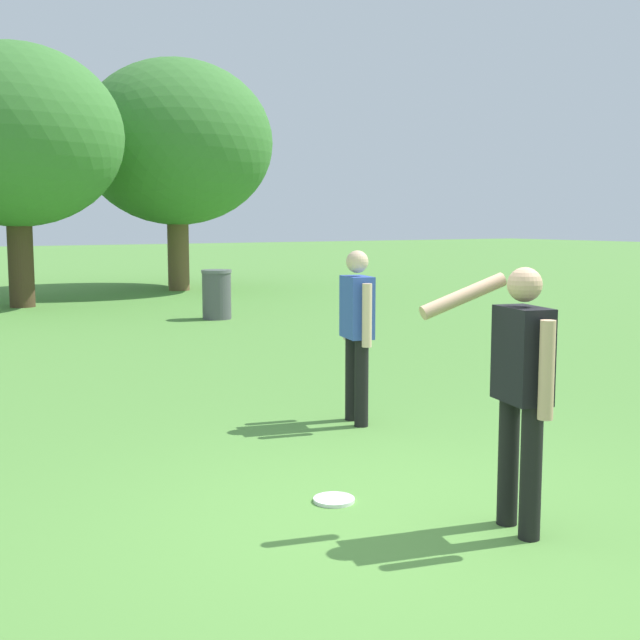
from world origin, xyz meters
name	(u,v)px	position (x,y,z in m)	size (l,w,h in m)	color
ground_plane	(403,523)	(0.00, 0.00, 0.00)	(120.00, 120.00, 0.00)	#568E3D
person_thrower	(357,325)	(1.21, 2.32, 0.94)	(0.30, 0.59, 1.64)	black
person_catcher	(520,379)	(0.51, -0.48, 0.96)	(0.64, 0.73, 1.64)	black
frisbee	(334,500)	(-0.16, 0.57, 0.01)	(0.29, 0.29, 0.03)	white
trash_can_further_along	(217,294)	(3.58, 10.66, 0.48)	(0.59, 0.59, 0.96)	#515156
tree_slender_mid	(15,137)	(0.84, 14.99, 3.72)	(4.64, 4.64, 5.72)	#4C3823
tree_back_left	(176,143)	(5.48, 17.28, 3.98)	(5.19, 5.19, 6.20)	brown
tree_back_right	(175,148)	(5.95, 18.56, 3.96)	(4.54, 4.54, 5.92)	brown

